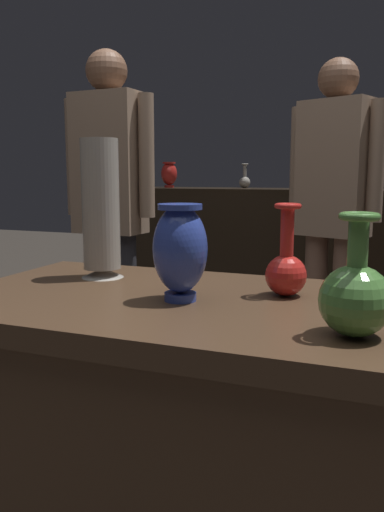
% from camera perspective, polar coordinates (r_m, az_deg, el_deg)
% --- Properties ---
extents(display_plinth, '(1.20, 0.64, 0.80)m').
position_cam_1_polar(display_plinth, '(1.31, 1.23, -21.82)').
color(display_plinth, '#422D1E').
rests_on(display_plinth, ground_plane).
extents(back_display_shelf, '(2.60, 0.40, 0.99)m').
position_cam_1_polar(back_display_shelf, '(3.34, 14.08, -1.28)').
color(back_display_shelf, black).
rests_on(back_display_shelf, ground_plane).
extents(vase_centerpiece, '(0.12, 0.12, 0.22)m').
position_cam_1_polar(vase_centerpiece, '(1.13, -1.33, 0.79)').
color(vase_centerpiece, '#2D429E').
rests_on(vase_centerpiece, display_plinth).
extents(vase_tall_behind, '(0.13, 0.13, 0.22)m').
position_cam_1_polar(vase_tall_behind, '(0.93, 17.75, -4.21)').
color(vase_tall_behind, '#477A38').
rests_on(vase_tall_behind, display_plinth).
extents(vase_left_accent, '(0.10, 0.10, 0.21)m').
position_cam_1_polar(vase_left_accent, '(1.20, 10.45, -1.28)').
color(vase_left_accent, red).
rests_on(vase_left_accent, display_plinth).
extents(vase_right_accent, '(0.11, 0.11, 0.37)m').
position_cam_1_polar(vase_right_accent, '(1.40, -10.12, 5.02)').
color(vase_right_accent, gray).
rests_on(vase_right_accent, display_plinth).
extents(shelf_vase_far_left, '(0.11, 0.11, 0.17)m').
position_cam_1_polar(shelf_vase_far_left, '(3.56, -2.57, 9.15)').
color(shelf_vase_far_left, red).
rests_on(shelf_vase_far_left, back_display_shelf).
extents(shelf_vase_center, '(0.09, 0.09, 0.17)m').
position_cam_1_polar(shelf_vase_center, '(3.34, 14.56, 8.17)').
color(shelf_vase_center, '#477A38').
rests_on(shelf_vase_center, back_display_shelf).
extents(shelf_vase_left, '(0.08, 0.08, 0.16)m').
position_cam_1_polar(shelf_vase_left, '(3.45, 5.89, 8.37)').
color(shelf_vase_left, gray).
rests_on(shelf_vase_left, back_display_shelf).
extents(visitor_center_back, '(0.44, 0.29, 1.60)m').
position_cam_1_polar(visitor_center_back, '(2.51, 15.44, 5.61)').
color(visitor_center_back, brown).
rests_on(visitor_center_back, ground_plane).
extents(visitor_near_left, '(0.47, 0.20, 1.63)m').
position_cam_1_polar(visitor_near_left, '(2.44, -9.15, 6.23)').
color(visitor_near_left, '#232328').
rests_on(visitor_near_left, ground_plane).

